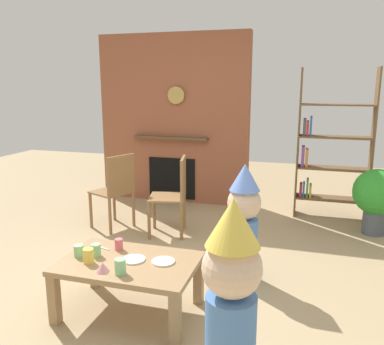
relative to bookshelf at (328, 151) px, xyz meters
The scene contains 18 objects.
ground_plane 2.89m from the bookshelf, 119.46° to the right, with size 12.00×12.00×0.00m, color tan.
brick_fireplace_feature 2.17m from the bookshelf, behind, with size 2.20×0.28×2.40m.
bookshelf is the anchor object (origin of this frame).
coffee_table 3.19m from the bookshelf, 117.61° to the right, with size 1.00×0.65×0.42m.
paper_cup_near_left 3.34m from the bookshelf, 115.42° to the right, with size 0.08×0.08×0.11m, color #8CD18C.
paper_cup_near_right 3.11m from the bookshelf, 121.69° to the right, with size 0.06×0.06×0.09m, color #E5666B.
paper_cup_center 3.30m from the bookshelf, 121.94° to the right, with size 0.07×0.07×0.09m, color #8CD18C.
paper_cup_far_left 3.40m from the bookshelf, 123.26° to the right, with size 0.07×0.07×0.09m, color #8CD18C.
paper_cup_far_right 3.40m from the bookshelf, 120.75° to the right, with size 0.08×0.08×0.11m, color #F2CC4C.
paper_plate_front 3.14m from the bookshelf, 117.29° to the right, with size 0.17×0.17×0.01m, color white.
paper_plate_rear 3.02m from the bookshelf, 113.78° to the right, with size 0.17×0.17×0.01m, color white.
birthday_cake_slice 3.40m from the bookshelf, 117.42° to the right, with size 0.10×0.10×0.06m, color pink.
table_fork 3.20m from the bookshelf, 123.81° to the right, with size 0.15×0.02×0.01m, color silver.
child_with_cone_hat 3.46m from the bookshelf, 99.64° to the right, with size 0.32×0.32×1.14m.
child_in_pink 2.18m from the bookshelf, 109.96° to the right, with size 0.29×0.29×1.05m.
dining_chair_left 2.68m from the bookshelf, 153.75° to the right, with size 0.52×0.52×0.90m.
dining_chair_middle 2.05m from the bookshelf, 145.16° to the right, with size 0.48×0.48×0.90m.
potted_plant_tall 0.83m from the bookshelf, 42.18° to the right, with size 0.53×0.53×0.76m.
Camera 1 is at (1.11, -2.85, 1.68)m, focal length 37.10 mm.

